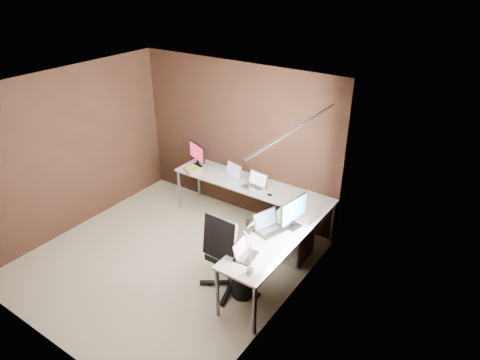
% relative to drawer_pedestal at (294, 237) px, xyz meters
% --- Properties ---
extents(room, '(3.60, 3.60, 2.50)m').
position_rel_drawer_pedestal_xyz_m(room, '(-1.09, -1.08, 0.98)').
color(room, '#BCB392').
rests_on(room, ground).
extents(desk, '(2.65, 2.25, 0.73)m').
position_rel_drawer_pedestal_xyz_m(desk, '(-0.59, -0.11, 0.38)').
color(desk, silver).
rests_on(desk, ground).
extents(drawer_pedestal, '(0.42, 0.50, 0.60)m').
position_rel_drawer_pedestal_xyz_m(drawer_pedestal, '(0.00, 0.00, 0.00)').
color(drawer_pedestal, silver).
rests_on(drawer_pedestal, ground).
extents(monitor_left, '(0.42, 0.20, 0.39)m').
position_rel_drawer_pedestal_xyz_m(monitor_left, '(-2.06, 0.39, 0.65)').
color(monitor_left, black).
rests_on(monitor_left, desk).
extents(monitor_right, '(0.15, 0.51, 0.42)m').
position_rel_drawer_pedestal_xyz_m(monitor_right, '(0.14, -0.35, 0.67)').
color(monitor_right, black).
rests_on(monitor_right, desk).
extents(laptop_white, '(0.36, 0.29, 0.21)m').
position_rel_drawer_pedestal_xyz_m(laptop_white, '(-1.34, 0.35, 0.48)').
color(laptop_white, silver).
rests_on(laptop_white, desk).
extents(laptop_silver, '(0.38, 0.29, 0.23)m').
position_rel_drawer_pedestal_xyz_m(laptop_silver, '(-0.84, 0.28, 0.48)').
color(laptop_silver, silver).
rests_on(laptop_silver, desk).
extents(laptop_black_big, '(0.37, 0.43, 0.25)m').
position_rel_drawer_pedestal_xyz_m(laptop_black_big, '(-0.09, -0.59, 0.48)').
color(laptop_black_big, black).
rests_on(laptop_black_big, desk).
extents(laptop_black_small, '(0.24, 0.32, 0.20)m').
position_rel_drawer_pedestal_xyz_m(laptop_black_small, '(-0.04, -1.22, 0.48)').
color(laptop_black_small, black).
rests_on(laptop_black_small, desk).
extents(book_stack, '(0.33, 0.31, 0.08)m').
position_rel_drawer_pedestal_xyz_m(book_stack, '(-1.98, 0.15, 0.47)').
color(book_stack, tan).
rests_on(book_stack, desk).
extents(mouse_left, '(0.10, 0.08, 0.04)m').
position_rel_drawer_pedestal_xyz_m(mouse_left, '(-2.01, 0.15, 0.45)').
color(mouse_left, black).
rests_on(mouse_left, desk).
extents(mouse_corner, '(0.10, 0.08, 0.03)m').
position_rel_drawer_pedestal_xyz_m(mouse_corner, '(-0.53, 0.18, 0.45)').
color(mouse_corner, black).
rests_on(mouse_corner, desk).
extents(desk_lamp, '(0.20, 0.23, 0.62)m').
position_rel_drawer_pedestal_xyz_m(desk_lamp, '(0.12, -1.38, 0.82)').
color(desk_lamp, slate).
rests_on(desk_lamp, desk).
extents(office_chair, '(0.65, 0.65, 1.16)m').
position_rel_drawer_pedestal_xyz_m(office_chair, '(-0.35, -1.07, 0.04)').
color(office_chair, black).
rests_on(office_chair, ground).
extents(wastebasket, '(0.30, 0.30, 0.33)m').
position_rel_drawer_pedestal_xyz_m(wastebasket, '(-0.14, -1.10, -0.14)').
color(wastebasket, black).
rests_on(wastebasket, ground).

